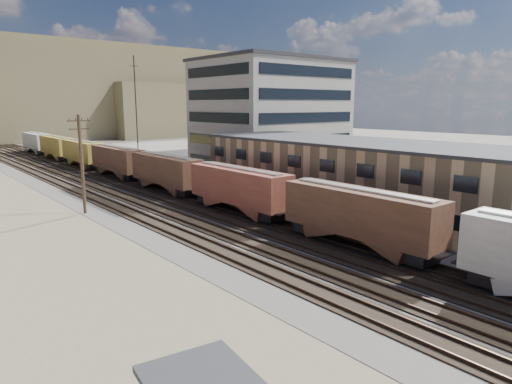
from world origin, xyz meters
TOP-DOWN VIEW (x-y plane):
  - ballast_bed at (0.00, 50.00)m, footprint 18.00×200.00m
  - asphalt_lot at (22.00, 35.00)m, footprint 26.00×120.00m
  - rail_tracks at (-0.55, 50.00)m, footprint 11.40×200.00m
  - freight_train at (3.80, 54.99)m, footprint 3.00×119.74m
  - warehouse at (14.98, 25.00)m, footprint 12.40×40.40m
  - office_tower at (27.95, 54.95)m, footprint 22.60×18.60m
  - utility_pole_north at (-8.50, 42.00)m, footprint 2.20×0.32m
  - radio_mast at (6.00, 60.00)m, footprint 1.20×0.16m
  - parked_car_blue at (27.09, 56.62)m, footprint 5.54×6.64m
  - parked_car_far at (27.85, 57.53)m, footprint 2.53×4.81m

SIDE VIEW (x-z plane):
  - asphalt_lot at x=22.00m, z-range 0.00..0.04m
  - ballast_bed at x=0.00m, z-range 0.00..0.06m
  - rail_tracks at x=-0.55m, z-range -0.01..0.23m
  - parked_car_far at x=27.85m, z-range 0.00..1.56m
  - parked_car_blue at x=27.09m, z-range 0.00..1.69m
  - freight_train at x=3.80m, z-range 0.56..5.02m
  - warehouse at x=14.98m, z-range 0.03..7.28m
  - utility_pole_north at x=-8.50m, z-range 0.30..10.30m
  - radio_mast at x=6.00m, z-range 0.12..18.12m
  - office_tower at x=27.95m, z-range 0.04..18.49m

